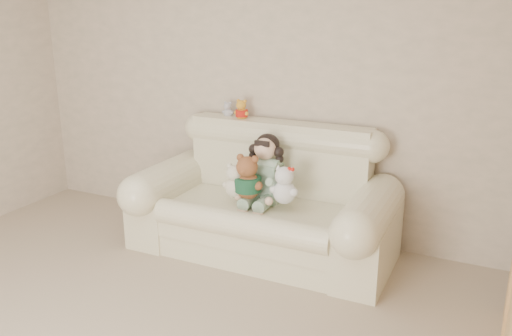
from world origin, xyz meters
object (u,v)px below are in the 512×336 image
(brown_teddy, at_px, (248,173))
(cream_teddy, at_px, (235,178))
(white_cat, at_px, (285,181))
(seated_child, at_px, (265,168))
(sofa, at_px, (261,193))

(brown_teddy, relative_size, cream_teddy, 1.30)
(white_cat, distance_m, cream_teddy, 0.40)
(cream_teddy, bearing_deg, white_cat, -12.80)
(seated_child, bearing_deg, white_cat, -28.10)
(seated_child, xyz_separation_m, cream_teddy, (-0.16, -0.22, -0.04))
(seated_child, relative_size, white_cat, 1.59)
(seated_child, xyz_separation_m, brown_teddy, (-0.06, -0.20, 0.01))
(seated_child, height_order, cream_teddy, seated_child)
(sofa, relative_size, cream_teddy, 6.51)
(sofa, bearing_deg, cream_teddy, -139.23)
(seated_child, relative_size, cream_teddy, 1.75)
(sofa, xyz_separation_m, seated_child, (-0.00, 0.08, 0.19))
(sofa, xyz_separation_m, brown_teddy, (-0.06, -0.12, 0.19))
(brown_teddy, height_order, white_cat, brown_teddy)
(white_cat, bearing_deg, sofa, 134.38)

